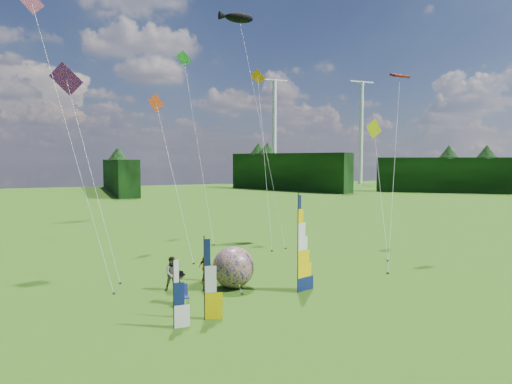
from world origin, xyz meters
name	(u,v)px	position (x,y,z in m)	size (l,w,h in m)	color
ground	(307,312)	(0.00, 0.00, 0.00)	(220.00, 220.00, 0.00)	#375116
treeline_ring	(308,229)	(0.00, 0.00, 4.00)	(210.00, 210.00, 8.00)	#194813
turbine_left	(361,133)	(70.00, 95.00, 15.00)	(8.00, 1.20, 30.00)	silver
turbine_right	(274,133)	(45.00, 102.00, 15.00)	(8.00, 1.20, 30.00)	silver
feather_banner_main	(298,244)	(1.03, 2.97, 2.67)	(1.44, 0.10, 5.34)	#0E1B4C
side_banner_left	(204,280)	(-4.81, 0.85, 1.85)	(1.03, 0.10, 3.71)	#EECA00
side_banner_far	(173,295)	(-6.34, 0.28, 1.50)	(0.90, 0.10, 3.00)	white
bol_inflatable	(233,267)	(-1.87, 5.25, 1.18)	(2.36, 2.36, 2.36)	#000971
spectator_a	(206,274)	(-3.43, 5.38, 0.93)	(0.68, 0.44, 1.86)	#66594C
spectator_b	(173,274)	(-5.16, 6.02, 0.95)	(0.92, 0.45, 1.89)	#66594C
spectator_c	(180,287)	(-5.32, 3.63, 0.84)	(1.09, 0.40, 1.68)	#66594C
spectator_d	(206,267)	(-2.89, 7.32, 0.80)	(0.94, 0.38, 1.61)	#66594C
camp_chair	(183,296)	(-5.27, 3.13, 0.53)	(0.61, 0.61, 1.06)	navy
kite_whale	(260,110)	(6.14, 20.51, 11.81)	(4.01, 15.92, 23.61)	black
kite_rainbow_delta	(91,158)	(-9.03, 12.06, 7.32)	(6.35, 10.92, 14.65)	red
kite_parafoil	(395,154)	(11.08, 7.52, 7.66)	(8.69, 9.14, 15.31)	#AF1E16
small_kite_red	(173,167)	(-2.91, 16.19, 6.65)	(3.39, 11.36, 13.31)	red
small_kite_orange	(264,149)	(5.47, 17.87, 8.16)	(4.66, 10.73, 16.32)	orange
small_kite_yellow	(380,179)	(12.61, 11.06, 5.69)	(6.94, 10.19, 11.38)	#E3E100
small_kite_pink	(70,130)	(-10.20, 9.40, 8.91)	(6.17, 8.10, 17.81)	#E95596
small_kite_green	(197,135)	(0.98, 23.49, 9.57)	(2.89, 13.64, 19.14)	green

